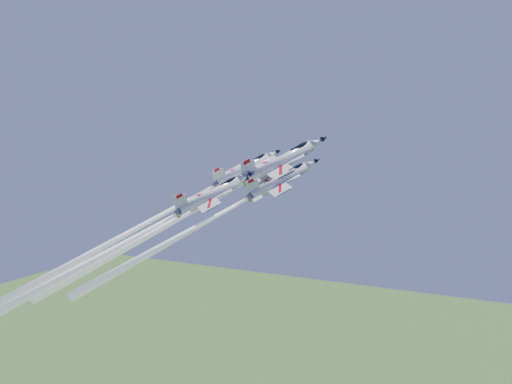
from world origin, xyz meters
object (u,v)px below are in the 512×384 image
at_px(jet_right, 206,222).
at_px(jet_slot, 125,242).
at_px(jet_lead, 194,210).
at_px(jet_left, 142,225).

height_order(jet_right, jet_slot, jet_right).
bearing_deg(jet_right, jet_lead, -167.12).
height_order(jet_lead, jet_right, jet_lead).
bearing_deg(jet_right, jet_left, -141.19).
distance_m(jet_left, jet_slot, 7.39).
bearing_deg(jet_right, jet_slot, -110.03).
bearing_deg(jet_slot, jet_lead, 89.10).
relative_size(jet_right, jet_slot, 0.90).
height_order(jet_lead, jet_left, jet_lead).
height_order(jet_lead, jet_slot, jet_lead).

